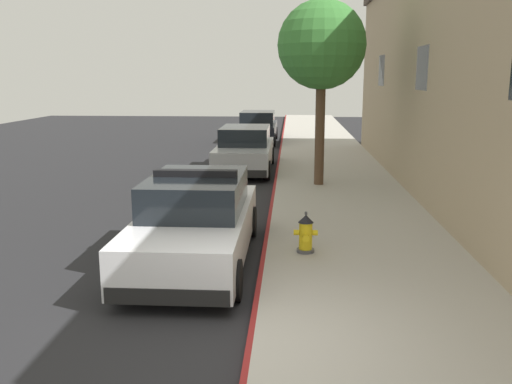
{
  "coord_description": "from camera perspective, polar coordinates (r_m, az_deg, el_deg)",
  "views": [
    {
      "loc": [
        0.43,
        -6.25,
        3.31
      ],
      "look_at": [
        -0.27,
        4.74,
        1.0
      ],
      "focal_mm": 38.92,
      "sensor_mm": 36.0,
      "label": 1
    }
  ],
  "objects": [
    {
      "name": "sidewalk_pavement",
      "position": [
        16.63,
        8.47,
        0.49
      ],
      "size": [
        3.7,
        60.0,
        0.15
      ],
      "primitive_type": "cube",
      "color": "#ADA89E",
      "rests_on": "ground"
    },
    {
      "name": "parked_car_dark_far",
      "position": [
        28.19,
        0.17,
        6.62
      ],
      "size": [
        1.94,
        4.84,
        1.56
      ],
      "color": "black",
      "rests_on": "ground"
    },
    {
      "name": "police_cruiser",
      "position": [
        10.01,
        -6.19,
        -3.07
      ],
      "size": [
        1.94,
        4.84,
        1.68
      ],
      "color": "white",
      "rests_on": "ground"
    },
    {
      "name": "parked_car_silver_ahead",
      "position": [
        19.63,
        -1.14,
        4.32
      ],
      "size": [
        1.94,
        4.84,
        1.56
      ],
      "color": "#B2B5BA",
      "rests_on": "ground"
    },
    {
      "name": "street_tree",
      "position": [
        16.37,
        6.78,
        14.68
      ],
      "size": [
        2.53,
        2.53,
        5.29
      ],
      "color": "brown",
      "rests_on": "sidewalk_pavement"
    },
    {
      "name": "curb_painted_edge",
      "position": [
        16.58,
        1.95,
        0.58
      ],
      "size": [
        0.08,
        60.0,
        0.15
      ],
      "primitive_type": "cube",
      "color": "maroon",
      "rests_on": "ground"
    },
    {
      "name": "ground_plane",
      "position": [
        17.23,
        -11.86,
        0.17
      ],
      "size": [
        31.74,
        60.0,
        0.2
      ],
      "primitive_type": "cube",
      "color": "#232326"
    },
    {
      "name": "fire_hydrant",
      "position": [
        10.15,
        5.13,
        -4.29
      ],
      "size": [
        0.44,
        0.4,
        0.76
      ],
      "color": "#4C4C51",
      "rests_on": "sidewalk_pavement"
    }
  ]
}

